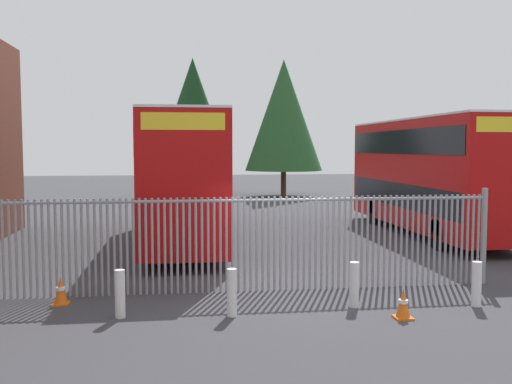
{
  "coord_description": "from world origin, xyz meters",
  "views": [
    {
      "loc": [
        -2.25,
        -12.91,
        3.32
      ],
      "look_at": [
        0.0,
        4.0,
        2.0
      ],
      "focal_mm": 39.93,
      "sensor_mm": 36.0,
      "label": 1
    }
  ],
  "objects_px": {
    "bollard_far_right": "(477,284)",
    "bollard_near_left": "(120,294)",
    "double_decker_bus_behind_fence_left": "(183,174)",
    "traffic_cone_mid_forecourt": "(61,291)",
    "bollard_near_right": "(354,285)",
    "double_decker_bus_near_gate": "(429,171)",
    "bollard_center_front": "(232,293)",
    "traffic_cone_by_gate": "(403,304)"
  },
  "relations": [
    {
      "from": "bollard_center_front",
      "to": "bollard_far_right",
      "type": "distance_m",
      "value": 5.15
    },
    {
      "from": "bollard_near_left",
      "to": "bollard_far_right",
      "type": "distance_m",
      "value": 7.33
    },
    {
      "from": "double_decker_bus_behind_fence_left",
      "to": "traffic_cone_mid_forecourt",
      "type": "distance_m",
      "value": 8.43
    },
    {
      "from": "bollard_center_front",
      "to": "bollard_near_right",
      "type": "bearing_deg",
      "value": 7.1
    },
    {
      "from": "double_decker_bus_near_gate",
      "to": "traffic_cone_by_gate",
      "type": "distance_m",
      "value": 11.78
    },
    {
      "from": "bollard_near_left",
      "to": "traffic_cone_by_gate",
      "type": "relative_size",
      "value": 1.61
    },
    {
      "from": "bollard_near_right",
      "to": "bollard_far_right",
      "type": "distance_m",
      "value": 2.57
    },
    {
      "from": "double_decker_bus_behind_fence_left",
      "to": "bollard_center_front",
      "type": "height_order",
      "value": "double_decker_bus_behind_fence_left"
    },
    {
      "from": "bollard_far_right",
      "to": "traffic_cone_by_gate",
      "type": "distance_m",
      "value": 1.97
    },
    {
      "from": "traffic_cone_by_gate",
      "to": "double_decker_bus_near_gate",
      "type": "bearing_deg",
      "value": 63.45
    },
    {
      "from": "double_decker_bus_near_gate",
      "to": "bollard_near_right",
      "type": "distance_m",
      "value": 11.29
    },
    {
      "from": "bollard_near_left",
      "to": "bollard_center_front",
      "type": "distance_m",
      "value": 2.19
    },
    {
      "from": "bollard_near_left",
      "to": "bollard_far_right",
      "type": "xyz_separation_m",
      "value": [
        7.33,
        -0.17,
        0.0
      ]
    },
    {
      "from": "double_decker_bus_near_gate",
      "to": "bollard_near_left",
      "type": "xyz_separation_m",
      "value": [
        -10.65,
        -9.57,
        -1.95
      ]
    },
    {
      "from": "double_decker_bus_behind_fence_left",
      "to": "bollard_near_left",
      "type": "distance_m",
      "value": 9.14
    },
    {
      "from": "double_decker_bus_behind_fence_left",
      "to": "traffic_cone_mid_forecourt",
      "type": "xyz_separation_m",
      "value": [
        -2.63,
        -7.72,
        -2.13
      ]
    },
    {
      "from": "traffic_cone_mid_forecourt",
      "to": "traffic_cone_by_gate",
      "type": "bearing_deg",
      "value": -15.69
    },
    {
      "from": "bollard_center_front",
      "to": "bollard_far_right",
      "type": "bearing_deg",
      "value": 0.26
    },
    {
      "from": "bollard_near_right",
      "to": "traffic_cone_mid_forecourt",
      "type": "bearing_deg",
      "value": 170.82
    },
    {
      "from": "double_decker_bus_behind_fence_left",
      "to": "bollard_far_right",
      "type": "relative_size",
      "value": 11.38
    },
    {
      "from": "double_decker_bus_behind_fence_left",
      "to": "traffic_cone_mid_forecourt",
      "type": "bearing_deg",
      "value": -108.78
    },
    {
      "from": "bollard_far_right",
      "to": "bollard_near_left",
      "type": "bearing_deg",
      "value": 178.67
    },
    {
      "from": "double_decker_bus_near_gate",
      "to": "bollard_center_front",
      "type": "distance_m",
      "value": 13.07
    },
    {
      "from": "traffic_cone_by_gate",
      "to": "traffic_cone_mid_forecourt",
      "type": "height_order",
      "value": "same"
    },
    {
      "from": "bollard_near_right",
      "to": "bollard_far_right",
      "type": "xyz_separation_m",
      "value": [
        2.56,
        -0.3,
        0.0
      ]
    },
    {
      "from": "double_decker_bus_behind_fence_left",
      "to": "traffic_cone_by_gate",
      "type": "bearing_deg",
      "value": -66.48
    },
    {
      "from": "bollard_near_left",
      "to": "bollard_center_front",
      "type": "bearing_deg",
      "value": -5.07
    },
    {
      "from": "bollard_far_right",
      "to": "bollard_near_right",
      "type": "bearing_deg",
      "value": 173.32
    },
    {
      "from": "double_decker_bus_behind_fence_left",
      "to": "bollard_far_right",
      "type": "bearing_deg",
      "value": -56.11
    },
    {
      "from": "bollard_near_right",
      "to": "bollard_far_right",
      "type": "height_order",
      "value": "same"
    },
    {
      "from": "bollard_center_front",
      "to": "bollard_near_right",
      "type": "xyz_separation_m",
      "value": [
        2.59,
        0.32,
        0.0
      ]
    },
    {
      "from": "double_decker_bus_near_gate",
      "to": "bollard_far_right",
      "type": "height_order",
      "value": "double_decker_bus_near_gate"
    },
    {
      "from": "bollard_near_left",
      "to": "bollard_center_front",
      "type": "xyz_separation_m",
      "value": [
        2.18,
        -0.19,
        0.0
      ]
    },
    {
      "from": "double_decker_bus_behind_fence_left",
      "to": "traffic_cone_by_gate",
      "type": "height_order",
      "value": "double_decker_bus_behind_fence_left"
    },
    {
      "from": "double_decker_bus_near_gate",
      "to": "traffic_cone_by_gate",
      "type": "bearing_deg",
      "value": -116.55
    },
    {
      "from": "bollard_near_right",
      "to": "traffic_cone_mid_forecourt",
      "type": "xyz_separation_m",
      "value": [
        -6.12,
        0.99,
        -0.19
      ]
    },
    {
      "from": "bollard_center_front",
      "to": "traffic_cone_by_gate",
      "type": "distance_m",
      "value": 3.35
    },
    {
      "from": "bollard_near_right",
      "to": "traffic_cone_by_gate",
      "type": "distance_m",
      "value": 1.18
    },
    {
      "from": "bollard_center_front",
      "to": "bollard_far_right",
      "type": "relative_size",
      "value": 1.0
    },
    {
      "from": "traffic_cone_by_gate",
      "to": "bollard_near_left",
      "type": "bearing_deg",
      "value": 171.72
    },
    {
      "from": "bollard_near_left",
      "to": "traffic_cone_mid_forecourt",
      "type": "bearing_deg",
      "value": 140.24
    },
    {
      "from": "bollard_far_right",
      "to": "traffic_cone_by_gate",
      "type": "height_order",
      "value": "bollard_far_right"
    }
  ]
}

